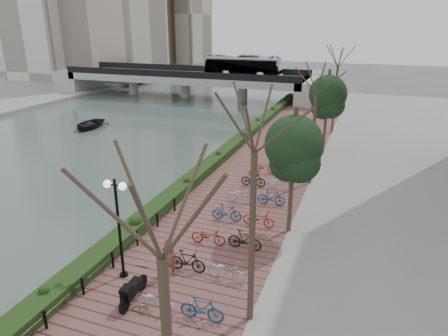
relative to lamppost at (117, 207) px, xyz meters
The scene contains 12 objects.
ground 5.07m from the lamppost, 129.51° to the right, with size 220.00×220.00×0.00m, color #59595B.
river_water 28.44m from the lamppost, 127.54° to the left, with size 30.00×130.00×0.02m, color #42524D.
promenade 15.37m from the lamppost, 83.01° to the left, with size 8.00×75.00×0.50m, color brown.
hedge 17.67m from the lamppost, 95.20° to the left, with size 1.10×56.00×0.60m, color black.
chain_fence 3.06m from the lamppost, 140.48° to the right, with size 0.10×14.10×0.70m.
lamppost is the anchor object (origin of this frame).
motorcycle 3.24m from the lamppost, 43.96° to the right, with size 0.55×1.75×1.10m, color black, non-canonical shape.
pedestrian 3.06m from the lamppost, 23.02° to the left, with size 0.65×0.43×1.79m, color brown.
bicycle_parking 7.66m from the lamppost, 62.40° to the left, with size 2.40×17.32×1.00m.
street_trees 11.60m from the lamppost, 59.90° to the left, with size 3.20×37.12×6.80m.
bridge 45.04m from the lamppost, 109.89° to the left, with size 36.00×10.77×6.50m.
boat 29.21m from the lamppost, 130.73° to the left, with size 3.14×4.39×0.91m, color black.
Camera 1 is at (11.20, -9.45, 10.69)m, focal length 32.00 mm.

